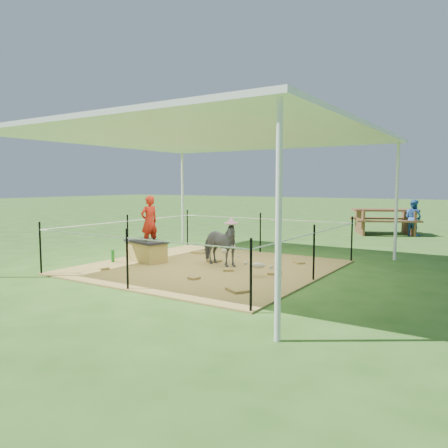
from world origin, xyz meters
The scene contains 13 objects.
ground centered at (0.00, 0.00, 0.00)m, with size 90.00×90.00×0.00m, color #2D5919.
hay_patch centered at (0.00, 0.00, 0.01)m, with size 4.60×4.60×0.03m, color brown.
canopy_tent centered at (0.00, 0.00, 2.69)m, with size 6.30×6.30×2.90m.
rope_fence centered at (0.00, 0.00, 0.64)m, with size 4.54×4.54×1.00m.
straw_bale centered at (-1.46, -0.24, 0.24)m, with size 0.93×0.46×0.41m, color #A3853B.
dark_cloth centered at (-1.46, -0.24, 0.47)m, with size 0.99×0.52×0.05m, color black.
woman centered at (-1.36, -0.24, 1.00)m, with size 0.41×0.27×1.11m, color red.
green_bottle centered at (-2.01, -0.69, 0.16)m, with size 0.07×0.07×0.26m, color #1A781E.
pony centered at (0.13, 0.19, 0.48)m, with size 0.48×1.06×0.89m, color #4A4B4F.
pink_hat centered at (0.13, 0.19, 0.99)m, with size 0.28×0.28×0.13m, color pink.
foal centered at (1.31, -0.31, 0.26)m, with size 0.82×0.46×0.46m, color #C4B28F, non-canonical shape.
picnic_table_near centered at (1.61, 8.14, 0.43)m, with size 2.06×1.48×0.86m, color brown.
distant_person centered at (2.53, 8.07, 0.60)m, with size 0.58×0.45×1.20m, color #3063B5.
Camera 1 is at (5.00, -7.18, 1.70)m, focal length 35.00 mm.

